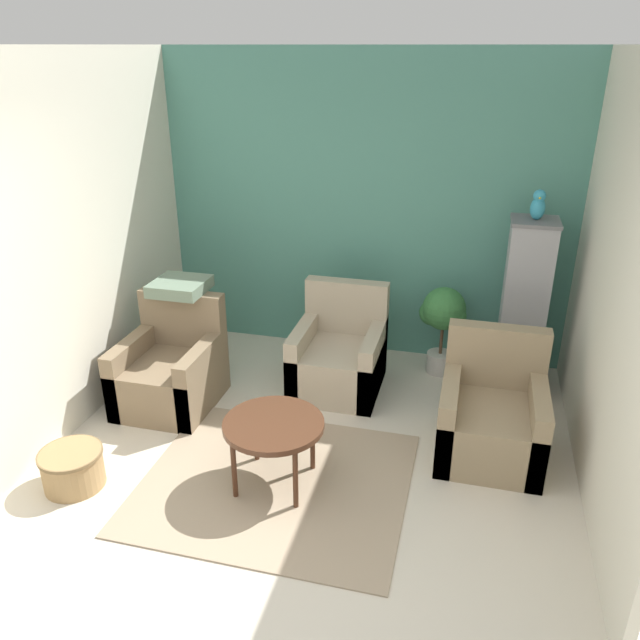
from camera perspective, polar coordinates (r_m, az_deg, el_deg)
ground_plane at (r=3.80m, az=-6.61°, el=-23.60°), size 20.00×20.00×0.00m
wall_back_accent at (r=5.86m, az=4.06°, el=10.04°), size 3.90×0.06×2.79m
wall_left at (r=5.13m, az=-21.36°, el=6.46°), size 0.06×3.20×2.79m
wall_right at (r=4.30m, az=25.63°, el=2.52°), size 0.06×3.20×2.79m
area_rug at (r=4.49m, az=-4.09°, el=-14.54°), size 1.82×1.58×0.01m
coffee_table at (r=4.23m, az=-4.26°, el=-9.82°), size 0.68×0.68×0.50m
armchair_left at (r=5.38m, az=-13.43°, el=-4.64°), size 0.74×0.81×0.89m
armchair_right at (r=4.79m, az=15.37°, el=-8.64°), size 0.74×0.81×0.89m
armchair_middle at (r=5.47m, az=1.76°, el=-3.44°), size 0.74×0.81×0.89m
birdcage at (r=5.56m, az=18.06°, el=0.75°), size 0.53×0.53×1.51m
parrot at (r=5.29m, az=19.31°, el=9.85°), size 0.11×0.21×0.25m
potted_plant at (r=5.70m, az=11.17°, el=0.30°), size 0.43×0.39×0.83m
wicker_basket at (r=4.69m, az=-21.68°, el=-12.41°), size 0.43×0.43×0.27m
throw_pillow at (r=5.34m, az=-12.69°, el=3.03°), size 0.43×0.43×0.10m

